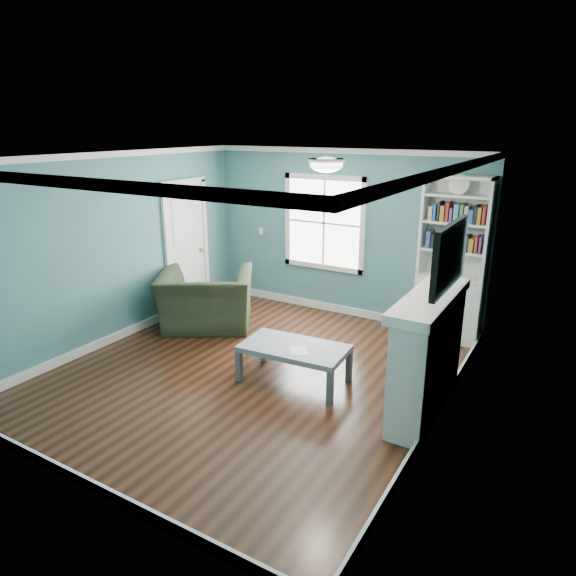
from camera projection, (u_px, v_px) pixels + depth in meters
The scene contains 13 objects.
floor at pixel (253, 372), 6.36m from camera, with size 5.00×5.00×0.00m, color black.
room_walls at pixel (250, 248), 5.88m from camera, with size 5.00×5.00×5.00m.
trim at pixel (251, 277), 5.99m from camera, with size 4.50×5.00×2.60m.
window at pixel (324, 223), 8.10m from camera, with size 1.40×0.06×1.50m.
bookshelf at pixel (451, 276), 7.11m from camera, with size 0.90×0.35×2.31m.
fireplace at pixel (428, 356), 5.32m from camera, with size 0.44×1.58×1.30m.
tv at pixel (450, 256), 4.93m from camera, with size 0.06×1.10×0.65m, color black.
door at pixel (187, 246), 8.26m from camera, with size 0.12×0.98×2.17m.
ceiling_fixture at pixel (326, 164), 5.23m from camera, with size 0.38×0.38×0.15m.
light_switch at pixel (261, 231), 8.76m from camera, with size 0.08×0.01×0.12m, color white.
recliner at pixel (206, 290), 7.63m from camera, with size 1.33×0.86×1.16m, color black.
coffee_table at pixel (294, 350), 6.05m from camera, with size 1.28×0.76×0.45m.
paper_sheet at pixel (299, 350), 5.90m from camera, with size 0.20×0.26×0.00m, color white.
Camera 1 is at (3.30, -4.72, 2.92)m, focal length 32.00 mm.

